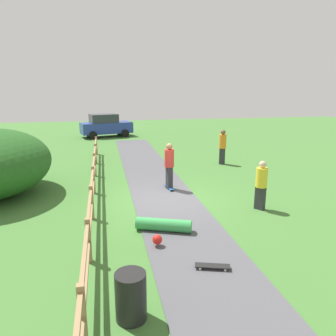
# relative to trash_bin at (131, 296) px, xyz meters

# --- Properties ---
(ground_plane) EXTENTS (60.00, 60.00, 0.00)m
(ground_plane) POSITION_rel_trash_bin_xyz_m (1.80, 5.98, -0.45)
(ground_plane) COLOR #427533
(asphalt_path) EXTENTS (2.40, 28.00, 0.02)m
(asphalt_path) POSITION_rel_trash_bin_xyz_m (1.80, 5.98, -0.44)
(asphalt_path) COLOR #515156
(asphalt_path) RESTS_ON ground_plane
(wooden_fence) EXTENTS (0.12, 18.12, 1.10)m
(wooden_fence) POSITION_rel_trash_bin_xyz_m (-0.80, 5.98, 0.22)
(wooden_fence) COLOR #997A51
(wooden_fence) RESTS_ON ground_plane
(trash_bin) EXTENTS (0.56, 0.56, 0.90)m
(trash_bin) POSITION_rel_trash_bin_xyz_m (0.00, 0.00, 0.00)
(trash_bin) COLOR black
(trash_bin) RESTS_ON ground_plane
(skater_riding) EXTENTS (0.43, 0.82, 1.89)m
(skater_riding) POSITION_rel_trash_bin_xyz_m (2.20, 7.17, 0.63)
(skater_riding) COLOR #265999
(skater_riding) RESTS_ON asphalt_path
(skater_fallen) EXTENTS (1.63, 1.45, 0.36)m
(skater_fallen) POSITION_rel_trash_bin_xyz_m (1.21, 3.30, -0.25)
(skater_fallen) COLOR green
(skater_fallen) RESTS_ON asphalt_path
(skateboard_loose) EXTENTS (0.82, 0.43, 0.08)m
(skateboard_loose) POSITION_rel_trash_bin_xyz_m (1.95, 1.20, -0.36)
(skateboard_loose) COLOR black
(skateboard_loose) RESTS_ON asphalt_path
(bystander_yellow) EXTENTS (0.53, 0.53, 1.69)m
(bystander_yellow) POSITION_rel_trash_bin_xyz_m (4.78, 4.41, 0.48)
(bystander_yellow) COLOR #2D2D33
(bystander_yellow) RESTS_ON ground_plane
(bystander_orange) EXTENTS (0.54, 0.54, 1.88)m
(bystander_orange) POSITION_rel_trash_bin_xyz_m (5.92, 10.92, 0.59)
(bystander_orange) COLOR #2D2D33
(bystander_orange) RESTS_ON ground_plane
(parked_car_blue) EXTENTS (4.48, 2.73, 1.92)m
(parked_car_blue) POSITION_rel_trash_bin_xyz_m (-0.10, 22.31, 0.51)
(parked_car_blue) COLOR #283D99
(parked_car_blue) RESTS_ON ground_plane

